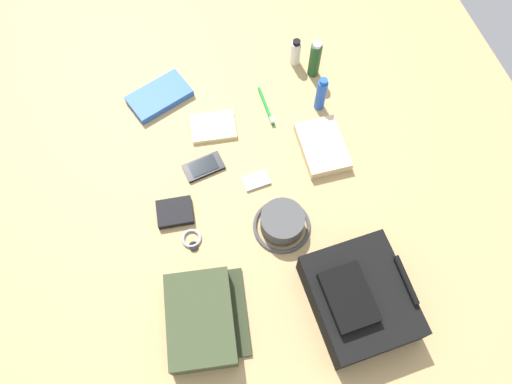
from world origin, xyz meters
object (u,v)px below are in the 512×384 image
object	(u,v)px
paperback_novel	(159,96)
deodorant_spray	(321,94)
cell_phone	(204,167)
media_player	(256,181)
toothbrush	(267,108)
toiletry_pouch	(202,320)
bucket_hat	(282,223)
folded_towel	(323,147)
toothpaste_tube	(296,52)
backpack	(359,298)
wristwatch	(192,239)
wallet	(175,212)
shampoo_bottle	(315,59)
notepad	(213,127)

from	to	relation	value
paperback_novel	deodorant_spray	bearing A→B (deg)	69.66
cell_phone	media_player	distance (m)	0.18
paperback_novel	toothbrush	xyz separation A→B (m)	(0.15, 0.34, -0.01)
toiletry_pouch	toothbrush	distance (m)	0.75
bucket_hat	folded_towel	bearing A→B (deg)	136.11
toothpaste_tube	cell_phone	size ratio (longest dim) A/B	0.82
backpack	media_player	distance (m)	0.49
deodorant_spray	toothbrush	world-z (taller)	deodorant_spray
paperback_novel	wristwatch	xyz separation A→B (m)	(0.54, -0.02, -0.01)
backpack	wallet	bearing A→B (deg)	-134.22
toiletry_pouch	shampoo_bottle	size ratio (longest dim) A/B	1.87
folded_towel	bucket_hat	bearing A→B (deg)	-43.89
cell_phone	wristwatch	distance (m)	0.25
toiletry_pouch	cell_phone	bearing A→B (deg)	165.52
toothpaste_tube	cell_phone	world-z (taller)	toothpaste_tube
bucket_hat	toothbrush	distance (m)	0.44
toothpaste_tube	notepad	world-z (taller)	toothpaste_tube
folded_towel	paperback_novel	bearing A→B (deg)	-127.13
cell_phone	wristwatch	size ratio (longest dim) A/B	1.93
toiletry_pouch	notepad	distance (m)	0.65
deodorant_spray	wallet	bearing A→B (deg)	-66.30
backpack	paperback_novel	world-z (taller)	backpack
toiletry_pouch	folded_towel	xyz separation A→B (m)	(-0.43, 0.52, -0.02)
backpack	bucket_hat	world-z (taller)	backpack
shampoo_bottle	wallet	xyz separation A→B (m)	(0.39, -0.60, -0.06)
toothpaste_tube	wallet	world-z (taller)	toothpaste_tube
wallet	notepad	xyz separation A→B (m)	(-0.27, 0.20, -0.00)
wallet	toothpaste_tube	bearing A→B (deg)	136.35
shampoo_bottle	toothbrush	distance (m)	0.24
deodorant_spray	paperback_novel	size ratio (longest dim) A/B	0.62
toiletry_pouch	paperback_novel	xyz separation A→B (m)	(-0.79, 0.05, -0.03)
toiletry_pouch	backpack	bearing A→B (deg)	80.23
wristwatch	toothbrush	distance (m)	0.53
toothbrush	toothpaste_tube	bearing A→B (deg)	136.33
backpack	toothpaste_tube	bearing A→B (deg)	172.61
notepad	folded_towel	bearing A→B (deg)	68.05
bucket_hat	notepad	world-z (taller)	bucket_hat
paperback_novel	media_player	size ratio (longest dim) A/B	2.72
cell_phone	wristwatch	world-z (taller)	cell_phone
cell_phone	folded_towel	size ratio (longest dim) A/B	0.68
toothbrush	wristwatch	bearing A→B (deg)	-42.91
toothpaste_tube	paperback_novel	size ratio (longest dim) A/B	0.47
toothpaste_tube	notepad	size ratio (longest dim) A/B	0.74
backpack	toiletry_pouch	distance (m)	0.44
backpack	media_player	xyz separation A→B (m)	(-0.46, -0.16, -0.05)
toothpaste_tube	wristwatch	world-z (taller)	toothpaste_tube
backpack	wristwatch	world-z (taller)	backpack
cell_phone	wallet	size ratio (longest dim) A/B	1.24
bucket_hat	wallet	world-z (taller)	bucket_hat
toothbrush	wallet	bearing A→B (deg)	-53.46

